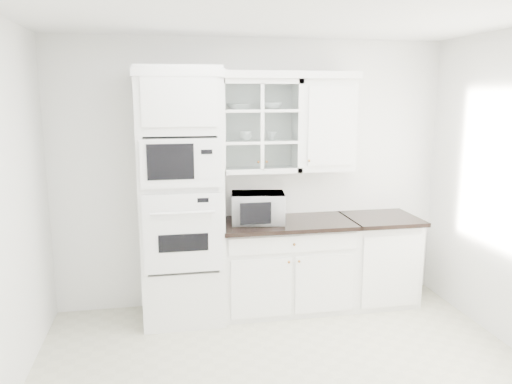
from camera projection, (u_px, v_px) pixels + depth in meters
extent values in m
cube|color=white|center=(253.00, 174.00, 5.10)|extent=(4.00, 0.02, 2.70)
cube|color=white|center=(302.00, 8.00, 3.17)|extent=(4.00, 3.50, 0.02)
cube|color=white|center=(181.00, 197.00, 4.69)|extent=(0.76, 0.65, 2.40)
cube|color=white|center=(183.00, 234.00, 4.42)|extent=(0.70, 0.03, 0.72)
cube|color=black|center=(184.00, 243.00, 4.42)|extent=(0.44, 0.01, 0.16)
cube|color=white|center=(181.00, 164.00, 4.30)|extent=(0.70, 0.03, 0.43)
cube|color=black|center=(171.00, 162.00, 4.26)|extent=(0.40, 0.01, 0.31)
cube|color=white|center=(286.00, 266.00, 5.05)|extent=(1.30, 0.60, 0.88)
cube|color=black|center=(287.00, 223.00, 4.93)|extent=(1.32, 0.67, 0.04)
cube|color=white|center=(378.00, 261.00, 5.23)|extent=(0.70, 0.60, 0.88)
cube|color=black|center=(382.00, 219.00, 5.11)|extent=(0.72, 0.67, 0.04)
cube|color=white|center=(259.00, 126.00, 4.86)|extent=(0.80, 0.33, 0.90)
cube|color=white|center=(259.00, 141.00, 4.89)|extent=(0.74, 0.29, 0.02)
cube|color=white|center=(259.00, 110.00, 4.83)|extent=(0.74, 0.29, 0.02)
cube|color=white|center=(325.00, 125.00, 4.98)|extent=(0.55, 0.33, 0.90)
cube|color=white|center=(249.00, 75.00, 4.73)|extent=(2.14, 0.38, 0.07)
imported|color=white|center=(258.00, 207.00, 4.87)|extent=(0.56, 0.49, 0.29)
imported|color=white|center=(239.00, 107.00, 4.78)|extent=(0.29, 0.29, 0.06)
imported|color=white|center=(271.00, 106.00, 4.85)|extent=(0.23, 0.23, 0.07)
imported|color=white|center=(246.00, 136.00, 4.85)|extent=(0.15, 0.15, 0.10)
imported|color=white|center=(272.00, 136.00, 4.90)|extent=(0.12, 0.12, 0.09)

